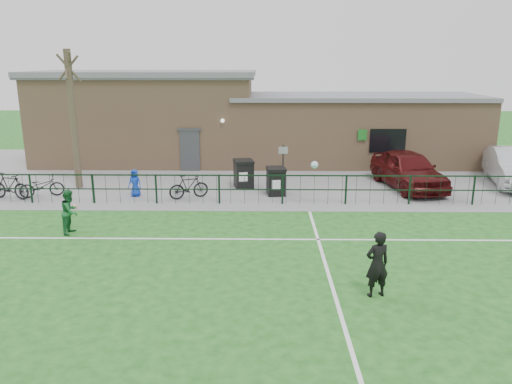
{
  "coord_description": "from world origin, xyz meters",
  "views": [
    {
      "loc": [
        0.24,
        -11.02,
        5.59
      ],
      "look_at": [
        0.0,
        5.0,
        1.3
      ],
      "focal_mm": 35.0,
      "sensor_mm": 36.0,
      "label": 1
    }
  ],
  "objects_px": {
    "sign_post": "(283,167)",
    "bicycle_c": "(42,186)",
    "spectator_child": "(135,183)",
    "wheelie_bin_left": "(244,175)",
    "car_maroon": "(408,169)",
    "bare_tree": "(73,121)",
    "outfield_player": "(70,212)",
    "bicycle_b": "(9,186)",
    "wheelie_bin_right": "(276,182)",
    "ball_ground": "(74,207)",
    "bicycle_d": "(189,187)"
  },
  "relations": [
    {
      "from": "wheelie_bin_right",
      "to": "outfield_player",
      "type": "xyz_separation_m",
      "value": [
        -6.88,
        -4.86,
        0.18
      ]
    },
    {
      "from": "bicycle_c",
      "to": "spectator_child",
      "type": "relative_size",
      "value": 1.51
    },
    {
      "from": "sign_post",
      "to": "bicycle_c",
      "type": "relative_size",
      "value": 1.15
    },
    {
      "from": "bicycle_b",
      "to": "bicycle_d",
      "type": "relative_size",
      "value": 1.09
    },
    {
      "from": "bicycle_c",
      "to": "ball_ground",
      "type": "xyz_separation_m",
      "value": [
        1.95,
        -1.67,
        -0.38
      ]
    },
    {
      "from": "bare_tree",
      "to": "outfield_player",
      "type": "xyz_separation_m",
      "value": [
        1.9,
        -5.98,
        -2.26
      ]
    },
    {
      "from": "car_maroon",
      "to": "ball_ground",
      "type": "bearing_deg",
      "value": -176.23
    },
    {
      "from": "ball_ground",
      "to": "bicycle_b",
      "type": "bearing_deg",
      "value": 156.78
    },
    {
      "from": "wheelie_bin_left",
      "to": "spectator_child",
      "type": "xyz_separation_m",
      "value": [
        -4.47,
        -1.59,
        -0.0
      ]
    },
    {
      "from": "spectator_child",
      "to": "wheelie_bin_left",
      "type": "bearing_deg",
      "value": 31.58
    },
    {
      "from": "wheelie_bin_right",
      "to": "spectator_child",
      "type": "xyz_separation_m",
      "value": [
        -5.88,
        -0.36,
        0.03
      ]
    },
    {
      "from": "bicycle_d",
      "to": "spectator_child",
      "type": "relative_size",
      "value": 1.43
    },
    {
      "from": "bare_tree",
      "to": "spectator_child",
      "type": "xyz_separation_m",
      "value": [
        2.9,
        -1.48,
        -2.41
      ]
    },
    {
      "from": "outfield_player",
      "to": "ball_ground",
      "type": "relative_size",
      "value": 7.39
    },
    {
      "from": "bicycle_d",
      "to": "wheelie_bin_right",
      "type": "bearing_deg",
      "value": -103.45
    },
    {
      "from": "wheelie_bin_right",
      "to": "sign_post",
      "type": "bearing_deg",
      "value": 61.34
    },
    {
      "from": "wheelie_bin_left",
      "to": "car_maroon",
      "type": "relative_size",
      "value": 0.24
    },
    {
      "from": "car_maroon",
      "to": "spectator_child",
      "type": "height_order",
      "value": "car_maroon"
    },
    {
      "from": "bicycle_b",
      "to": "spectator_child",
      "type": "bearing_deg",
      "value": -70.82
    },
    {
      "from": "bare_tree",
      "to": "bicycle_b",
      "type": "distance_m",
      "value": 3.78
    },
    {
      "from": "car_maroon",
      "to": "bicycle_b",
      "type": "relative_size",
      "value": 2.7
    },
    {
      "from": "wheelie_bin_right",
      "to": "bicycle_b",
      "type": "relative_size",
      "value": 0.6
    },
    {
      "from": "wheelie_bin_right",
      "to": "bicycle_c",
      "type": "height_order",
      "value": "wheelie_bin_right"
    },
    {
      "from": "outfield_player",
      "to": "ball_ground",
      "type": "distance_m",
      "value": 2.92
    },
    {
      "from": "wheelie_bin_right",
      "to": "bicycle_b",
      "type": "height_order",
      "value": "same"
    },
    {
      "from": "bicycle_b",
      "to": "outfield_player",
      "type": "xyz_separation_m",
      "value": [
        4.03,
        -4.03,
        0.18
      ]
    },
    {
      "from": "bare_tree",
      "to": "car_maroon",
      "type": "bearing_deg",
      "value": 0.6
    },
    {
      "from": "car_maroon",
      "to": "bicycle_d",
      "type": "height_order",
      "value": "car_maroon"
    },
    {
      "from": "bicycle_d",
      "to": "outfield_player",
      "type": "bearing_deg",
      "value": 118.44
    },
    {
      "from": "sign_post",
      "to": "ball_ground",
      "type": "bearing_deg",
      "value": -159.8
    },
    {
      "from": "spectator_child",
      "to": "outfield_player",
      "type": "relative_size",
      "value": 0.78
    },
    {
      "from": "bicycle_c",
      "to": "bare_tree",
      "type": "bearing_deg",
      "value": -52.25
    },
    {
      "from": "car_maroon",
      "to": "ball_ground",
      "type": "relative_size",
      "value": 24.33
    },
    {
      "from": "bare_tree",
      "to": "wheelie_bin_left",
      "type": "bearing_deg",
      "value": 0.91
    },
    {
      "from": "wheelie_bin_left",
      "to": "wheelie_bin_right",
      "type": "relative_size",
      "value": 1.07
    },
    {
      "from": "bicycle_b",
      "to": "ball_ground",
      "type": "xyz_separation_m",
      "value": [
        3.12,
        -1.34,
        -0.46
      ]
    },
    {
      "from": "bare_tree",
      "to": "bicycle_c",
      "type": "height_order",
      "value": "bare_tree"
    },
    {
      "from": "bare_tree",
      "to": "bicycle_b",
      "type": "relative_size",
      "value": 3.33
    },
    {
      "from": "ball_ground",
      "to": "bicycle_d",
      "type": "bearing_deg",
      "value": 19.89
    },
    {
      "from": "bicycle_c",
      "to": "outfield_player",
      "type": "bearing_deg",
      "value": -168.09
    },
    {
      "from": "ball_ground",
      "to": "bare_tree",
      "type": "bearing_deg",
      "value": 106.67
    },
    {
      "from": "bicycle_d",
      "to": "car_maroon",
      "type": "bearing_deg",
      "value": -102.19
    },
    {
      "from": "wheelie_bin_left",
      "to": "bicycle_c",
      "type": "height_order",
      "value": "wheelie_bin_left"
    },
    {
      "from": "outfield_player",
      "to": "spectator_child",
      "type": "bearing_deg",
      "value": -9.78
    },
    {
      "from": "bicycle_b",
      "to": "spectator_child",
      "type": "xyz_separation_m",
      "value": [
        5.03,
        0.47,
        0.03
      ]
    },
    {
      "from": "car_maroon",
      "to": "spectator_child",
      "type": "xyz_separation_m",
      "value": [
        -11.77,
        -1.63,
        -0.25
      ]
    },
    {
      "from": "wheelie_bin_right",
      "to": "car_maroon",
      "type": "height_order",
      "value": "car_maroon"
    },
    {
      "from": "bicycle_b",
      "to": "spectator_child",
      "type": "height_order",
      "value": "spectator_child"
    },
    {
      "from": "bare_tree",
      "to": "bicycle_b",
      "type": "xyz_separation_m",
      "value": [
        -2.13,
        -1.95,
        -2.44
      ]
    },
    {
      "from": "car_maroon",
      "to": "bicycle_c",
      "type": "xyz_separation_m",
      "value": [
        -15.63,
        -1.76,
        -0.37
      ]
    }
  ]
}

